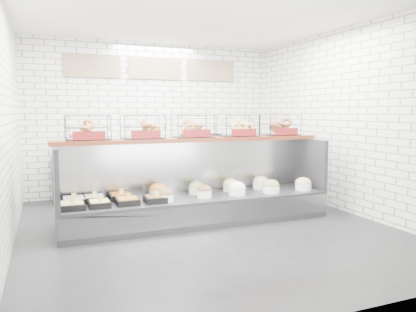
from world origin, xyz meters
name	(u,v)px	position (x,y,z in m)	size (l,w,h in m)	color
ground	(205,227)	(0.00, 0.00, 0.00)	(5.50, 5.50, 0.00)	black
room_shell	(191,84)	(0.00, 0.60, 2.06)	(5.02, 5.51, 3.01)	white
display_case	(197,200)	(-0.01, 0.34, 0.33)	(4.00, 0.90, 1.20)	black
bagel_shelf	(193,129)	(0.00, 0.52, 1.38)	(4.10, 0.50, 0.40)	#4A1D0F
prep_counter	(160,172)	(-0.01, 2.43, 0.47)	(4.00, 0.60, 1.20)	#93969B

